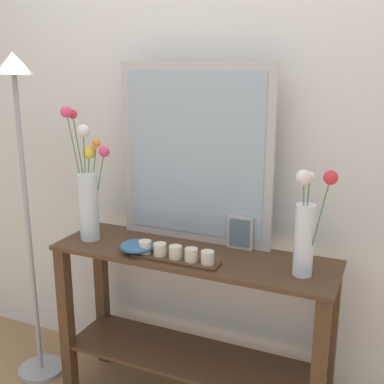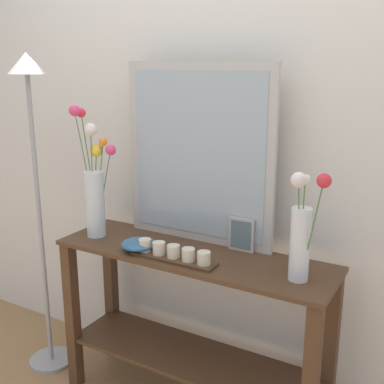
% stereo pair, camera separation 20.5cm
% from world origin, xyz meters
% --- Properties ---
extents(wall_back, '(6.40, 0.08, 2.70)m').
position_xyz_m(wall_back, '(0.00, 0.31, 1.35)').
color(wall_back, silver).
rests_on(wall_back, ground).
extents(console_table, '(1.28, 0.38, 0.80)m').
position_xyz_m(console_table, '(0.00, 0.00, 0.50)').
color(console_table, '#472D1C').
rests_on(console_table, ground).
extents(mirror_leaning, '(0.74, 0.03, 0.83)m').
position_xyz_m(mirror_leaning, '(-0.06, 0.16, 1.21)').
color(mirror_leaning, '#B7B2AD').
rests_on(mirror_leaning, console_table).
extents(tall_vase_left, '(0.20, 0.13, 0.63)m').
position_xyz_m(tall_vase_left, '(-0.52, -0.03, 1.04)').
color(tall_vase_left, silver).
rests_on(tall_vase_left, console_table).
extents(vase_right, '(0.16, 0.14, 0.45)m').
position_xyz_m(vase_right, '(0.50, -0.04, 0.99)').
color(vase_right, silver).
rests_on(vase_right, console_table).
extents(candle_tray, '(0.39, 0.09, 0.07)m').
position_xyz_m(candle_tray, '(-0.03, -0.11, 0.83)').
color(candle_tray, '#472D1C').
rests_on(candle_tray, console_table).
extents(picture_frame_small, '(0.12, 0.01, 0.15)m').
position_xyz_m(picture_frame_small, '(0.18, 0.13, 0.88)').
color(picture_frame_small, '#B7B2AD').
rests_on(picture_frame_small, console_table).
extents(decorative_bowl, '(0.16, 0.16, 0.05)m').
position_xyz_m(decorative_bowl, '(-0.22, -0.09, 0.83)').
color(decorative_bowl, '#2D5B84').
rests_on(decorative_bowl, console_table).
extents(floor_lamp, '(0.24, 0.24, 1.67)m').
position_xyz_m(floor_lamp, '(-0.86, -0.08, 1.13)').
color(floor_lamp, '#9E9EA3').
rests_on(floor_lamp, ground).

